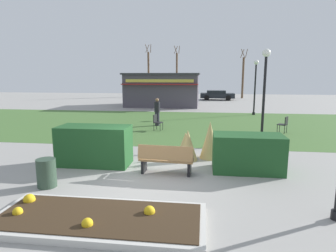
{
  "coord_description": "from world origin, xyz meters",
  "views": [
    {
      "loc": [
        1.67,
        -8.08,
        3.05
      ],
      "look_at": [
        0.22,
        3.38,
        0.99
      ],
      "focal_mm": 30.45,
      "sensor_mm": 36.0,
      "label": 1
    }
  ],
  "objects_px": {
    "parked_car_west_slot": "(175,94)",
    "tree_center_bg": "(177,74)",
    "cafe_chair_west": "(157,121)",
    "food_kiosk": "(163,89)",
    "park_bench": "(166,159)",
    "lamppost_far": "(255,81)",
    "parked_car_center_slot": "(217,95)",
    "lamppost_mid": "(265,84)",
    "trash_bin": "(46,173)",
    "tree_right_bg": "(243,77)",
    "tree_left_bg": "(149,73)",
    "person_strolling": "(157,112)",
    "cafe_chair_east": "(284,123)"
  },
  "relations": [
    {
      "from": "trash_bin",
      "to": "parked_car_center_slot",
      "type": "bearing_deg",
      "value": 78.67
    },
    {
      "from": "trash_bin",
      "to": "tree_center_bg",
      "type": "height_order",
      "value": "tree_center_bg"
    },
    {
      "from": "tree_center_bg",
      "to": "trash_bin",
      "type": "bearing_deg",
      "value": -90.16
    },
    {
      "from": "lamppost_far",
      "to": "parked_car_center_slot",
      "type": "bearing_deg",
      "value": 99.48
    },
    {
      "from": "trash_bin",
      "to": "parked_car_center_slot",
      "type": "xyz_separation_m",
      "value": [
        5.89,
        29.39,
        0.25
      ]
    },
    {
      "from": "parked_car_center_slot",
      "to": "person_strolling",
      "type": "bearing_deg",
      "value": -102.93
    },
    {
      "from": "park_bench",
      "to": "parked_car_center_slot",
      "type": "xyz_separation_m",
      "value": [
        2.75,
        27.97,
        0.16
      ]
    },
    {
      "from": "lamppost_mid",
      "to": "lamppost_far",
      "type": "xyz_separation_m",
      "value": [
        1.19,
        9.44,
        0.0
      ]
    },
    {
      "from": "trash_bin",
      "to": "cafe_chair_west",
      "type": "height_order",
      "value": "cafe_chair_west"
    },
    {
      "from": "park_bench",
      "to": "tree_left_bg",
      "type": "height_order",
      "value": "tree_left_bg"
    },
    {
      "from": "park_bench",
      "to": "lamppost_mid",
      "type": "bearing_deg",
      "value": 52.24
    },
    {
      "from": "food_kiosk",
      "to": "cafe_chair_west",
      "type": "height_order",
      "value": "food_kiosk"
    },
    {
      "from": "cafe_chair_east",
      "to": "tree_left_bg",
      "type": "xyz_separation_m",
      "value": [
        -12.3,
        25.38,
        2.8
      ]
    },
    {
      "from": "tree_right_bg",
      "to": "tree_center_bg",
      "type": "xyz_separation_m",
      "value": [
        -9.27,
        3.89,
        0.46
      ]
    },
    {
      "from": "parked_car_west_slot",
      "to": "cafe_chair_east",
      "type": "bearing_deg",
      "value": -68.9
    },
    {
      "from": "cafe_chair_west",
      "to": "tree_center_bg",
      "type": "height_order",
      "value": "tree_center_bg"
    },
    {
      "from": "tree_left_bg",
      "to": "tree_right_bg",
      "type": "xyz_separation_m",
      "value": [
        13.13,
        -1.44,
        -0.46
      ]
    },
    {
      "from": "lamppost_far",
      "to": "parked_car_west_slot",
      "type": "distance_m",
      "value": 15.71
    },
    {
      "from": "food_kiosk",
      "to": "person_strolling",
      "type": "xyz_separation_m",
      "value": [
        1.31,
        -11.58,
        -0.78
      ]
    },
    {
      "from": "cafe_chair_west",
      "to": "parked_car_west_slot",
      "type": "xyz_separation_m",
      "value": [
        -1.14,
        20.87,
        0.12
      ]
    },
    {
      "from": "lamppost_mid",
      "to": "tree_center_bg",
      "type": "relative_size",
      "value": 0.57
    },
    {
      "from": "food_kiosk",
      "to": "cafe_chair_west",
      "type": "distance_m",
      "value": 13.22
    },
    {
      "from": "lamppost_mid",
      "to": "cafe_chair_west",
      "type": "distance_m",
      "value": 6.1
    },
    {
      "from": "trash_bin",
      "to": "tree_right_bg",
      "type": "relative_size",
      "value": 0.12
    },
    {
      "from": "parked_car_center_slot",
      "to": "tree_right_bg",
      "type": "xyz_separation_m",
      "value": [
        3.48,
        3.18,
        2.22
      ]
    },
    {
      "from": "lamppost_far",
      "to": "park_bench",
      "type": "bearing_deg",
      "value": -109.24
    },
    {
      "from": "lamppost_mid",
      "to": "cafe_chair_west",
      "type": "bearing_deg",
      "value": 157.81
    },
    {
      "from": "cafe_chair_east",
      "to": "cafe_chair_west",
      "type": "bearing_deg",
      "value": -179.21
    },
    {
      "from": "park_bench",
      "to": "trash_bin",
      "type": "xyz_separation_m",
      "value": [
        -3.14,
        -1.42,
        -0.08
      ]
    },
    {
      "from": "lamppost_far",
      "to": "cafe_chair_west",
      "type": "xyz_separation_m",
      "value": [
        -6.49,
        -7.28,
        -2.12
      ]
    },
    {
      "from": "person_strolling",
      "to": "tree_center_bg",
      "type": "xyz_separation_m",
      "value": [
        -1.34,
        26.43,
        2.46
      ]
    },
    {
      "from": "park_bench",
      "to": "person_strolling",
      "type": "distance_m",
      "value": 8.78
    },
    {
      "from": "food_kiosk",
      "to": "parked_car_west_slot",
      "type": "distance_m",
      "value": 7.85
    },
    {
      "from": "tree_right_bg",
      "to": "person_strolling",
      "type": "bearing_deg",
      "value": -109.37
    },
    {
      "from": "lamppost_mid",
      "to": "parked_car_center_slot",
      "type": "xyz_separation_m",
      "value": [
        -1.08,
        23.03,
        -2.01
      ]
    },
    {
      "from": "parked_car_west_slot",
      "to": "person_strolling",
      "type": "bearing_deg",
      "value": -87.3
    },
    {
      "from": "trash_bin",
      "to": "tree_right_bg",
      "type": "xyz_separation_m",
      "value": [
        9.37,
        32.57,
        2.47
      ]
    },
    {
      "from": "cafe_chair_west",
      "to": "parked_car_center_slot",
      "type": "xyz_separation_m",
      "value": [
        4.22,
        20.87,
        0.12
      ]
    },
    {
      "from": "parked_car_center_slot",
      "to": "tree_right_bg",
      "type": "distance_m",
      "value": 5.21
    },
    {
      "from": "lamppost_mid",
      "to": "tree_left_bg",
      "type": "relative_size",
      "value": 0.57
    },
    {
      "from": "lamppost_mid",
      "to": "parked_car_west_slot",
      "type": "height_order",
      "value": "lamppost_mid"
    },
    {
      "from": "cafe_chair_west",
      "to": "food_kiosk",
      "type": "bearing_deg",
      "value": 96.7
    },
    {
      "from": "parked_car_west_slot",
      "to": "tree_center_bg",
      "type": "distance_m",
      "value": 7.57
    },
    {
      "from": "cafe_chair_west",
      "to": "cafe_chair_east",
      "type": "relative_size",
      "value": 1.0
    },
    {
      "from": "parked_car_west_slot",
      "to": "parked_car_center_slot",
      "type": "relative_size",
      "value": 1.0
    },
    {
      "from": "park_bench",
      "to": "lamppost_far",
      "type": "xyz_separation_m",
      "value": [
        5.02,
        14.38,
        2.17
      ]
    },
    {
      "from": "tree_right_bg",
      "to": "tree_center_bg",
      "type": "relative_size",
      "value": 0.88
    },
    {
      "from": "trash_bin",
      "to": "food_kiosk",
      "type": "bearing_deg",
      "value": 89.65
    },
    {
      "from": "trash_bin",
      "to": "parked_car_center_slot",
      "type": "distance_m",
      "value": 29.98
    },
    {
      "from": "lamppost_mid",
      "to": "parked_car_center_slot",
      "type": "height_order",
      "value": "lamppost_mid"
    }
  ]
}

